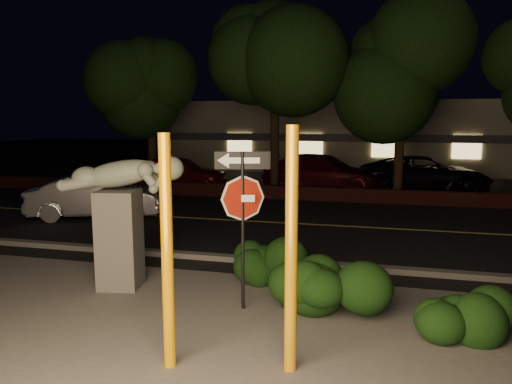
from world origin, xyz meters
TOP-DOWN VIEW (x-y plane):
  - ground at (0.00, 10.00)m, footprint 90.00×90.00m
  - patio at (0.00, -1.00)m, footprint 14.00×6.00m
  - road at (0.00, 7.00)m, footprint 80.00×8.00m
  - lane_marking at (0.00, 7.00)m, footprint 80.00×0.12m
  - curb at (0.00, 2.90)m, footprint 80.00×0.25m
  - brick_wall at (0.00, 11.30)m, footprint 40.00×0.35m
  - parking_lot at (0.00, 17.00)m, footprint 40.00×12.00m
  - building at (0.00, 24.99)m, footprint 22.00×10.20m
  - tree_far_a at (-8.00, 13.00)m, footprint 4.60×4.60m
  - tree_far_b at (-2.50, 13.20)m, footprint 5.20×5.20m
  - tree_far_c at (2.50, 12.80)m, footprint 4.80×4.80m
  - yellow_pole_left at (-0.60, -1.77)m, footprint 0.15×0.15m
  - yellow_pole_right at (0.88, -1.49)m, footprint 0.15×0.15m
  - signpost at (-0.23, 0.29)m, footprint 0.85×0.25m
  - sculpture at (-2.66, 0.77)m, footprint 2.28×1.00m
  - hedge_center at (-0.20, 1.73)m, footprint 2.05×1.30m
  - hedge_right at (1.14, 0.34)m, footprint 1.92×1.07m
  - hedge_far_right at (3.09, -0.02)m, footprint 1.43×1.03m
  - silver_sedan at (-6.72, 6.35)m, footprint 4.21×2.84m
  - parked_car_red at (-6.76, 12.94)m, footprint 4.30×1.79m
  - parked_car_darkred at (-0.57, 14.07)m, footprint 5.50×2.83m
  - parked_car_dark at (3.62, 14.79)m, footprint 5.54×2.98m

SIDE VIEW (x-z plane):
  - ground at x=0.00m, z-range 0.00..0.00m
  - road at x=0.00m, z-range 0.00..0.01m
  - parking_lot at x=0.00m, z-range 0.00..0.01m
  - patio at x=0.00m, z-range 0.00..0.02m
  - lane_marking at x=0.00m, z-range 0.02..0.02m
  - curb at x=0.00m, z-range 0.00..0.12m
  - brick_wall at x=0.00m, z-range 0.00..0.50m
  - hedge_far_right at x=3.09m, z-range 0.00..0.91m
  - hedge_center at x=-0.20m, z-range 0.00..0.99m
  - hedge_right at x=1.14m, z-range 0.00..1.24m
  - silver_sedan at x=-6.72m, z-range 0.00..1.31m
  - parked_car_red at x=-6.76m, z-range 0.00..1.46m
  - parked_car_dark at x=3.62m, z-range 0.00..1.48m
  - parked_car_darkred at x=-0.57m, z-range 0.00..1.53m
  - yellow_pole_left at x=-0.60m, z-range 0.00..2.95m
  - sculpture at x=-2.66m, z-range 0.28..2.72m
  - yellow_pole_right at x=0.88m, z-range 0.00..3.04m
  - signpost at x=-0.23m, z-range 0.55..3.14m
  - building at x=0.00m, z-range 0.00..4.00m
  - tree_far_a at x=-8.00m, z-range 1.63..9.06m
  - tree_far_c at x=2.50m, z-range 1.74..9.58m
  - tree_far_b at x=-2.50m, z-range 1.85..10.26m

